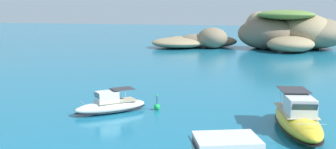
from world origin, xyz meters
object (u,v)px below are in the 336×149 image
at_px(channel_buoy, 157,106).
at_px(islet_small, 197,41).
at_px(motorboat_white, 111,105).
at_px(motorboat_yellow, 298,120).
at_px(islet_large, 295,32).

bearing_deg(channel_buoy, islet_small, 99.58).
distance_m(motorboat_white, motorboat_yellow, 15.21).
bearing_deg(motorboat_yellow, islet_large, 89.55).
relative_size(islet_large, islet_small, 1.25).
xyz_separation_m(motorboat_white, motorboat_yellow, (15.19, -0.76, 0.25)).
bearing_deg(islet_small, motorboat_white, -84.08).
bearing_deg(motorboat_white, islet_large, 75.85).
bearing_deg(motorboat_yellow, channel_buoy, 166.57).
height_order(islet_large, islet_small, islet_large).
relative_size(islet_large, motorboat_white, 4.55).
height_order(motorboat_yellow, channel_buoy, motorboat_yellow).
bearing_deg(islet_small, islet_large, 7.97).
height_order(islet_small, channel_buoy, islet_small).
xyz_separation_m(islet_small, motorboat_yellow, (21.33, -59.90, -0.63)).
relative_size(motorboat_white, channel_buoy, 3.99).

